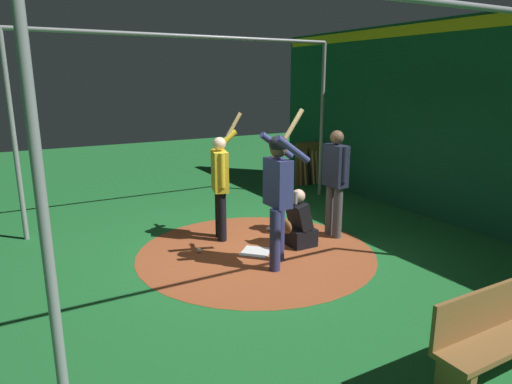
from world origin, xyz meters
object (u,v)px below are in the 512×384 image
at_px(catcher, 299,224).
at_px(baseball_0, 268,229).
at_px(visitor, 220,181).
at_px(umpire, 335,178).
at_px(bat_rack, 316,164).
at_px(home_plate, 256,252).
at_px(baseball_1, 199,250).
at_px(bench, 501,334).
at_px(batter, 278,187).

xyz_separation_m(catcher, baseball_0, (0.05, -0.83, -0.31)).
bearing_deg(catcher, visitor, -44.62).
bearing_deg(umpire, catcher, 7.66).
xyz_separation_m(bat_rack, baseball_0, (2.94, 2.60, -0.45)).
xyz_separation_m(catcher, visitor, (0.91, -0.90, 0.62)).
xyz_separation_m(home_plate, baseball_1, (0.76, -0.42, 0.03)).
bearing_deg(baseball_0, bat_rack, -138.45).
distance_m(bat_rack, bench, 7.71).
bearing_deg(umpire, home_plate, 1.00).
height_order(home_plate, visitor, visitor).
bearing_deg(catcher, batter, 35.16).
relative_size(bench, baseball_1, 20.69).
distance_m(batter, baseball_0, 1.83).
xyz_separation_m(home_plate, bat_rack, (-3.61, -3.36, 0.48)).
relative_size(catcher, bench, 0.60).
bearing_deg(home_plate, bat_rack, -137.05).
height_order(catcher, baseball_1, catcher).
xyz_separation_m(catcher, bat_rack, (-2.89, -3.44, 0.13)).
height_order(home_plate, bat_rack, bat_rack).
xyz_separation_m(visitor, baseball_1, (0.57, 0.40, -0.93)).
bearing_deg(home_plate, visitor, -76.94).
relative_size(catcher, umpire, 0.52).
bearing_deg(baseball_0, umpire, 138.52).
relative_size(home_plate, baseball_0, 5.68).
relative_size(home_plate, batter, 0.19).
bearing_deg(batter, catcher, -144.84).
bearing_deg(baseball_1, visitor, -144.79).
bearing_deg(bat_rack, catcher, 49.97).
relative_size(batter, visitor, 1.06).
xyz_separation_m(batter, catcher, (-0.69, -0.48, -0.77)).
height_order(home_plate, umpire, umpire).
xyz_separation_m(visitor, bat_rack, (-3.80, -2.54, -0.49)).
height_order(bat_rack, baseball_0, bat_rack).
bearing_deg(baseball_0, bench, 86.24).
xyz_separation_m(visitor, baseball_0, (-0.86, 0.07, -0.93)).
relative_size(baseball_0, baseball_1, 1.00).
distance_m(home_plate, baseball_1, 0.87).
bearing_deg(visitor, batter, 114.89).
bearing_deg(baseball_1, baseball_0, -166.79).
xyz_separation_m(bench, baseball_0, (-0.29, -4.40, -0.39)).
distance_m(bench, baseball_0, 4.42).
height_order(visitor, bench, visitor).
bearing_deg(bat_rack, baseball_0, 41.55).
xyz_separation_m(catcher, baseball_1, (1.48, -0.50, -0.31)).
bearing_deg(batter, bench, 96.47).
distance_m(visitor, bench, 4.53).
xyz_separation_m(home_plate, visitor, (0.19, -0.82, 0.96)).
bearing_deg(bench, bat_rack, -114.75).
height_order(batter, baseball_0, batter).
height_order(umpire, baseball_1, umpire).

